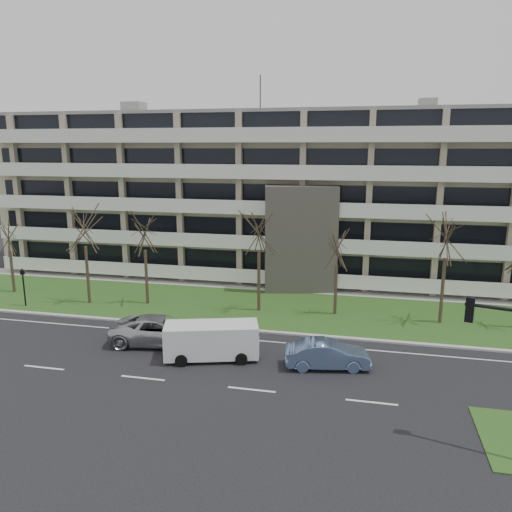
% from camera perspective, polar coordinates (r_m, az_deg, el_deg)
% --- Properties ---
extents(ground, '(160.00, 160.00, 0.00)m').
position_cam_1_polar(ground, '(26.42, -0.51, -15.03)').
color(ground, black).
rests_on(ground, ground).
extents(grass_verge, '(90.00, 10.00, 0.06)m').
position_cam_1_polar(grass_verge, '(38.21, 3.90, -6.13)').
color(grass_verge, '#2F4918').
rests_on(grass_verge, ground).
extents(curb, '(90.00, 0.35, 0.12)m').
position_cam_1_polar(curb, '(33.56, 2.60, -8.75)').
color(curb, '#B2B2AD').
rests_on(curb, ground).
extents(sidewalk, '(90.00, 2.00, 0.08)m').
position_cam_1_polar(sidewalk, '(43.41, 4.99, -3.85)').
color(sidewalk, '#B2B2AD').
rests_on(sidewalk, ground).
extents(lane_edge_line, '(90.00, 0.12, 0.01)m').
position_cam_1_polar(lane_edge_line, '(32.21, 2.13, -9.79)').
color(lane_edge_line, white).
rests_on(lane_edge_line, ground).
extents(apartment_building, '(60.50, 15.10, 18.75)m').
position_cam_1_polar(apartment_building, '(48.66, 6.22, 6.99)').
color(apartment_building, tan).
rests_on(apartment_building, ground).
extents(silver_pickup, '(6.61, 3.69, 1.75)m').
position_cam_1_polar(silver_pickup, '(32.23, -10.79, -8.34)').
color(silver_pickup, '#B0B2B8').
rests_on(silver_pickup, ground).
extents(blue_sedan, '(4.96, 2.51, 1.56)m').
position_cam_1_polar(blue_sedan, '(28.75, 8.16, -11.07)').
color(blue_sedan, '#6782B2').
rests_on(blue_sedan, ground).
extents(white_van, '(5.76, 3.43, 2.10)m').
position_cam_1_polar(white_van, '(29.55, -4.98, -9.32)').
color(white_van, white).
rests_on(white_van, ground).
extents(pedestrian_signal, '(0.32, 0.28, 3.02)m').
position_cam_1_polar(pedestrian_signal, '(42.40, -25.05, -2.76)').
color(pedestrian_signal, black).
rests_on(pedestrian_signal, ground).
extents(tree_0, '(3.20, 3.20, 6.39)m').
position_cam_1_polar(tree_0, '(46.38, -26.46, 2.17)').
color(tree_0, '#382B21').
rests_on(tree_0, ground).
extents(tree_1, '(4.11, 4.11, 8.23)m').
position_cam_1_polar(tree_1, '(40.48, -19.09, 3.54)').
color(tree_1, '#382B21').
rests_on(tree_1, ground).
extents(tree_2, '(3.87, 3.87, 7.75)m').
position_cam_1_polar(tree_2, '(39.12, -12.67, 3.08)').
color(tree_2, '#382B21').
rests_on(tree_2, ground).
extents(tree_3, '(4.14, 4.14, 8.28)m').
position_cam_1_polar(tree_3, '(36.41, 0.33, 3.36)').
color(tree_3, '#382B21').
rests_on(tree_3, ground).
extents(tree_4, '(3.34, 3.34, 6.69)m').
position_cam_1_polar(tree_4, '(36.29, 9.27, 1.17)').
color(tree_4, '#382B21').
rests_on(tree_4, ground).
extents(tree_5, '(4.19, 4.19, 8.37)m').
position_cam_1_polar(tree_5, '(36.15, 21.01, 2.58)').
color(tree_5, '#382B21').
rests_on(tree_5, ground).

